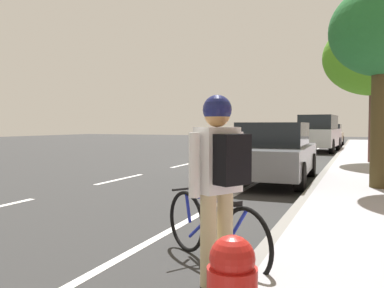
{
  "coord_description": "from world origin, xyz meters",
  "views": [
    {
      "loc": [
        2.94,
        -14.65,
        1.46
      ],
      "look_at": [
        1.41,
        -11.07,
        1.27
      ],
      "focal_mm": 37.0,
      "sensor_mm": 36.0,
      "label": 1
    }
  ],
  "objects_px": {
    "cyclist_with_backpack": "(219,169)",
    "bicycle_at_curb": "(213,229)",
    "parked_sedan_grey_nearest": "(274,152)",
    "parked_sedan_tan_mid": "(329,135)",
    "street_tree_far_end": "(384,35)",
    "street_tree_corner": "(375,57)",
    "parked_suv_silver_second": "(318,133)"
  },
  "relations": [
    {
      "from": "parked_sedan_grey_nearest",
      "to": "cyclist_with_backpack",
      "type": "distance_m",
      "value": 6.85
    },
    {
      "from": "parked_sedan_tan_mid",
      "to": "parked_sedan_grey_nearest",
      "type": "bearing_deg",
      "value": -90.02
    },
    {
      "from": "parked_suv_silver_second",
      "to": "parked_sedan_tan_mid",
      "type": "distance_m",
      "value": 6.54
    },
    {
      "from": "bicycle_at_curb",
      "to": "street_tree_corner",
      "type": "xyz_separation_m",
      "value": [
        1.8,
        11.5,
        3.45
      ]
    },
    {
      "from": "parked_sedan_grey_nearest",
      "to": "street_tree_far_end",
      "type": "distance_m",
      "value": 3.69
    },
    {
      "from": "parked_sedan_grey_nearest",
      "to": "parked_sedan_tan_mid",
      "type": "distance_m",
      "value": 18.9
    },
    {
      "from": "parked_sedan_grey_nearest",
      "to": "street_tree_corner",
      "type": "xyz_separation_m",
      "value": [
        2.46,
        5.17,
        3.08
      ]
    },
    {
      "from": "parked_sedan_grey_nearest",
      "to": "cyclist_with_backpack",
      "type": "xyz_separation_m",
      "value": [
        0.87,
        -6.79,
        0.31
      ]
    },
    {
      "from": "parked_suv_silver_second",
      "to": "street_tree_far_end",
      "type": "bearing_deg",
      "value": -79.29
    },
    {
      "from": "parked_sedan_grey_nearest",
      "to": "parked_sedan_tan_mid",
      "type": "height_order",
      "value": "same"
    },
    {
      "from": "street_tree_corner",
      "to": "cyclist_with_backpack",
      "type": "bearing_deg",
      "value": -97.54
    },
    {
      "from": "cyclist_with_backpack",
      "to": "parked_sedan_tan_mid",
      "type": "bearing_deg",
      "value": 91.93
    },
    {
      "from": "cyclist_with_backpack",
      "to": "street_tree_far_end",
      "type": "bearing_deg",
      "value": 74.69
    },
    {
      "from": "cyclist_with_backpack",
      "to": "street_tree_far_end",
      "type": "xyz_separation_m",
      "value": [
        1.58,
        5.78,
        2.26
      ]
    },
    {
      "from": "parked_suv_silver_second",
      "to": "parked_sedan_tan_mid",
      "type": "bearing_deg",
      "value": 89.31
    },
    {
      "from": "parked_suv_silver_second",
      "to": "cyclist_with_backpack",
      "type": "xyz_separation_m",
      "value": [
        0.95,
        -19.16,
        0.03
      ]
    },
    {
      "from": "parked_sedan_grey_nearest",
      "to": "street_tree_far_end",
      "type": "height_order",
      "value": "street_tree_far_end"
    },
    {
      "from": "parked_suv_silver_second",
      "to": "street_tree_corner",
      "type": "relative_size",
      "value": 0.95
    },
    {
      "from": "parked_sedan_tan_mid",
      "to": "street_tree_far_end",
      "type": "bearing_deg",
      "value": -82.98
    },
    {
      "from": "parked_sedan_grey_nearest",
      "to": "parked_suv_silver_second",
      "type": "bearing_deg",
      "value": 90.34
    },
    {
      "from": "street_tree_far_end",
      "to": "street_tree_corner",
      "type": "relative_size",
      "value": 0.84
    },
    {
      "from": "parked_suv_silver_second",
      "to": "street_tree_corner",
      "type": "height_order",
      "value": "street_tree_corner"
    },
    {
      "from": "bicycle_at_curb",
      "to": "parked_sedan_tan_mid",
      "type": "bearing_deg",
      "value": 91.47
    },
    {
      "from": "cyclist_with_backpack",
      "to": "bicycle_at_curb",
      "type": "bearing_deg",
      "value": 115.61
    },
    {
      "from": "street_tree_far_end",
      "to": "street_tree_corner",
      "type": "distance_m",
      "value": 6.2
    },
    {
      "from": "bicycle_at_curb",
      "to": "street_tree_corner",
      "type": "bearing_deg",
      "value": 81.08
    },
    {
      "from": "cyclist_with_backpack",
      "to": "parked_sedan_grey_nearest",
      "type": "bearing_deg",
      "value": 97.34
    },
    {
      "from": "parked_sedan_grey_nearest",
      "to": "parked_suv_silver_second",
      "type": "distance_m",
      "value": 12.37
    },
    {
      "from": "parked_sedan_tan_mid",
      "to": "street_tree_corner",
      "type": "bearing_deg",
      "value": -79.88
    },
    {
      "from": "parked_suv_silver_second",
      "to": "bicycle_at_curb",
      "type": "xyz_separation_m",
      "value": [
        0.73,
        -18.69,
        -0.65
      ]
    },
    {
      "from": "bicycle_at_curb",
      "to": "cyclist_with_backpack",
      "type": "height_order",
      "value": "cyclist_with_backpack"
    },
    {
      "from": "parked_sedan_tan_mid",
      "to": "cyclist_with_backpack",
      "type": "xyz_separation_m",
      "value": [
        0.87,
        -25.69,
        0.31
      ]
    }
  ]
}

